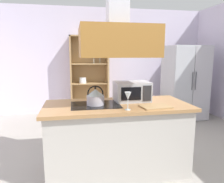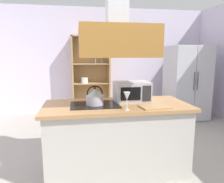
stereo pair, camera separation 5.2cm
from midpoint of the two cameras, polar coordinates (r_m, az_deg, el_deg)
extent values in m
plane|color=#9C978D|center=(3.08, 1.47, -19.50)|extent=(7.80, 7.80, 0.00)
cube|color=silver|center=(5.66, -4.29, 8.28)|extent=(6.00, 0.12, 2.70)
cube|color=beige|center=(2.81, 1.75, -12.78)|extent=(1.74, 0.75, 0.86)
cube|color=#AA7A49|center=(2.67, 1.80, -3.83)|extent=(1.82, 0.83, 0.04)
cube|color=black|center=(2.62, -4.06, -3.60)|extent=(0.60, 0.46, 0.00)
cube|color=#9D672B|center=(2.59, 1.90, 13.20)|extent=(0.90, 0.70, 0.36)
cube|color=#B1B3B7|center=(5.31, 19.76, 2.29)|extent=(0.90, 0.72, 1.72)
cube|color=#B9BDC2|center=(4.88, 19.58, 1.67)|extent=(0.44, 0.03, 1.68)
cube|color=#B6B5BB|center=(5.11, 24.00, 1.73)|extent=(0.44, 0.03, 1.68)
cylinder|color=#4C4C51|center=(4.93, 21.69, 2.63)|extent=(0.02, 0.02, 0.40)
cylinder|color=#4C4C51|center=(4.98, 22.48, 2.64)|extent=(0.02, 0.02, 0.40)
cube|color=#A88150|center=(5.40, -10.29, 4.21)|extent=(0.04, 0.40, 1.97)
cube|color=#A88150|center=(5.46, -0.56, 4.43)|extent=(0.04, 0.40, 1.97)
cube|color=#A88150|center=(5.40, -5.57, 14.65)|extent=(0.96, 0.40, 0.03)
cube|color=#A88150|center=(5.58, -5.24, -5.38)|extent=(0.96, 0.40, 0.08)
cube|color=#A88150|center=(5.60, -5.54, 4.52)|extent=(0.96, 0.02, 1.97)
cube|color=#A88150|center=(5.43, -5.36, 2.26)|extent=(0.88, 0.36, 0.02)
cube|color=#A88150|center=(5.39, -5.45, 7.47)|extent=(0.88, 0.36, 0.02)
cylinder|color=white|center=(5.37, -7.17, 2.53)|extent=(0.18, 0.18, 0.05)
cylinder|color=white|center=(5.37, -7.18, 3.01)|extent=(0.17, 0.17, 0.05)
cylinder|color=white|center=(5.36, -7.19, 3.49)|extent=(0.16, 0.16, 0.05)
cylinder|color=silver|center=(5.36, -4.19, 8.24)|extent=(0.01, 0.01, 0.12)
cone|color=silver|center=(5.36, -4.20, 9.31)|extent=(0.07, 0.07, 0.08)
cylinder|color=silver|center=(5.37, -2.54, 8.26)|extent=(0.01, 0.01, 0.12)
cone|color=silver|center=(5.37, -2.55, 9.33)|extent=(0.07, 0.07, 0.08)
cylinder|color=#BBB6C1|center=(2.61, -4.08, -2.30)|extent=(0.22, 0.22, 0.12)
cone|color=#ADC0C3|center=(2.59, -4.10, -0.19)|extent=(0.21, 0.21, 0.08)
sphere|color=black|center=(2.58, -4.12, 0.96)|extent=(0.03, 0.03, 0.03)
torus|color=black|center=(2.59, -4.10, -0.55)|extent=(0.20, 0.02, 0.20)
cube|color=tan|center=(2.55, 12.11, -4.06)|extent=(0.36, 0.27, 0.02)
cube|color=#B7BABF|center=(2.83, 5.83, 0.04)|extent=(0.46, 0.34, 0.26)
cube|color=black|center=(2.65, 5.67, -0.63)|extent=(0.26, 0.01, 0.17)
cube|color=#262628|center=(2.72, 9.98, -0.49)|extent=(0.11, 0.01, 0.20)
cylinder|color=silver|center=(2.39, 4.65, -4.94)|extent=(0.06, 0.06, 0.01)
cylinder|color=silver|center=(2.37, 4.67, -3.58)|extent=(0.01, 0.01, 0.11)
cone|color=silver|center=(2.35, 4.70, -1.22)|extent=(0.08, 0.08, 0.09)
camera|label=1|loc=(0.03, -89.50, 0.09)|focal=33.76mm
camera|label=2|loc=(0.03, 90.50, -0.09)|focal=33.76mm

